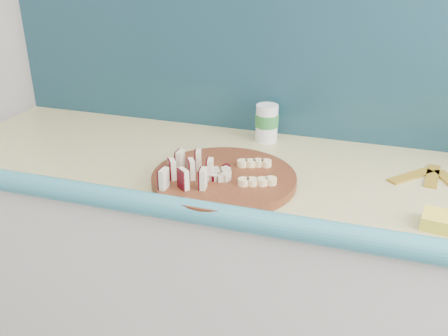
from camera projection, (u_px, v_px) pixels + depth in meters
name	position (u px, v px, depth m)	size (l,w,h in m)	color
kitchen_counter	(296.00, 301.00, 1.58)	(2.20, 0.63, 0.91)	silver
backsplash	(327.00, 61.00, 1.54)	(2.20, 0.02, 0.50)	teal
cutting_board	(224.00, 179.00, 1.33)	(0.39, 0.39, 0.02)	#4D1F10
apple_wedges	(187.00, 170.00, 1.29)	(0.13, 0.17, 0.05)	#F0E3C0
apple_chunks	(215.00, 172.00, 1.32)	(0.06, 0.07, 0.02)	beige
banana_slices	(255.00, 172.00, 1.32)	(0.13, 0.16, 0.02)	#FFE09B
canister	(267.00, 122.00, 1.59)	(0.07, 0.07, 0.12)	white
sponge	(447.00, 222.00, 1.12)	(0.10, 0.07, 0.03)	#FFE343
banana_peel	(431.00, 178.00, 1.36)	(0.21, 0.18, 0.01)	#B69423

